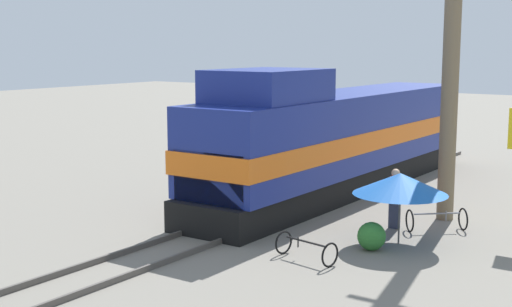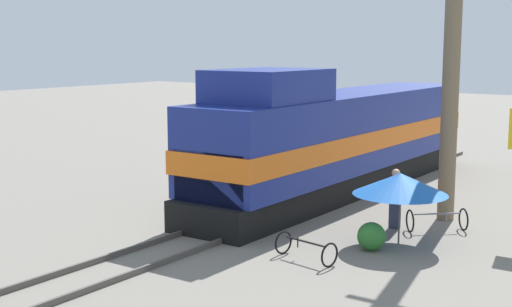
% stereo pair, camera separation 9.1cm
% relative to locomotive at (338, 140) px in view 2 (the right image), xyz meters
% --- Properties ---
extents(ground_plane, '(120.00, 120.00, 0.00)m').
position_rel_locomotive_xyz_m(ground_plane, '(0.00, -4.56, -1.96)').
color(ground_plane, slate).
extents(rail_near, '(0.08, 32.41, 0.15)m').
position_rel_locomotive_xyz_m(rail_near, '(-0.72, -4.56, -1.89)').
color(rail_near, '#4C4742').
rests_on(rail_near, ground_plane).
extents(rail_far, '(0.08, 32.41, 0.15)m').
position_rel_locomotive_xyz_m(rail_far, '(0.72, -4.56, -1.89)').
color(rail_far, '#4C4742').
rests_on(rail_far, ground_plane).
extents(locomotive, '(2.97, 16.86, 4.65)m').
position_rel_locomotive_xyz_m(locomotive, '(0.00, 0.00, 0.00)').
color(locomotive, black).
rests_on(locomotive, ground_plane).
extents(utility_pole, '(1.80, 0.52, 9.94)m').
position_rel_locomotive_xyz_m(utility_pole, '(4.78, -1.70, 3.04)').
color(utility_pole, '#726047').
rests_on(utility_pole, ground_plane).
extents(vendor_umbrella, '(2.58, 2.58, 1.97)m').
position_rel_locomotive_xyz_m(vendor_umbrella, '(4.72, -5.14, -0.29)').
color(vendor_umbrella, '#4C4C4C').
rests_on(vendor_umbrella, ground_plane).
extents(shrub_cluster, '(0.76, 0.76, 0.76)m').
position_rel_locomotive_xyz_m(shrub_cluster, '(4.38, -6.14, -1.58)').
color(shrub_cluster, '#2D722D').
rests_on(shrub_cluster, ground_plane).
extents(person_bystander, '(0.34, 0.34, 1.79)m').
position_rel_locomotive_xyz_m(person_bystander, '(3.93, -3.64, -0.99)').
color(person_bystander, '#2D3347').
rests_on(person_bystander, ground_plane).
extents(bicycle, '(1.69, 1.61, 0.67)m').
position_rel_locomotive_xyz_m(bicycle, '(5.09, -3.27, -1.62)').
color(bicycle, black).
rests_on(bicycle, ground_plane).
extents(bicycle_spare, '(1.70, 0.91, 0.62)m').
position_rel_locomotive_xyz_m(bicycle_spare, '(3.42, -7.91, -1.64)').
color(bicycle_spare, black).
rests_on(bicycle_spare, ground_plane).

